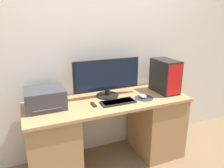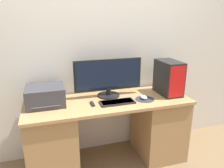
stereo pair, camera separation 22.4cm
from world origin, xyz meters
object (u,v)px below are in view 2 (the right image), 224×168
at_px(monitor, 108,77).
at_px(printer, 45,96).
at_px(keyboard, 117,102).
at_px(mouse, 144,97).
at_px(remote_control, 92,104).
at_px(computer_tower, 169,78).

distance_m(monitor, printer, 0.68).
xyz_separation_m(keyboard, mouse, (0.30, 0.02, 0.01)).
relative_size(monitor, printer, 2.02).
bearing_deg(printer, remote_control, -17.64).
xyz_separation_m(mouse, printer, (-0.99, 0.16, 0.07)).
bearing_deg(printer, mouse, -9.01).
distance_m(computer_tower, remote_control, 0.91).
height_order(monitor, computer_tower, monitor).
bearing_deg(remote_control, printer, 162.36).
bearing_deg(printer, computer_tower, -3.34).
xyz_separation_m(computer_tower, printer, (-1.33, 0.08, -0.10)).
bearing_deg(mouse, computer_tower, 13.49).
bearing_deg(mouse, printer, 170.99).
xyz_separation_m(monitor, mouse, (0.33, -0.21, -0.20)).
relative_size(mouse, printer, 0.25).
bearing_deg(monitor, keyboard, -83.14).
relative_size(keyboard, remote_control, 3.20).
xyz_separation_m(mouse, computer_tower, (0.33, 0.08, 0.17)).
relative_size(keyboard, computer_tower, 0.94).
distance_m(computer_tower, printer, 1.33).
height_order(keyboard, remote_control, keyboard).
distance_m(monitor, keyboard, 0.31).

